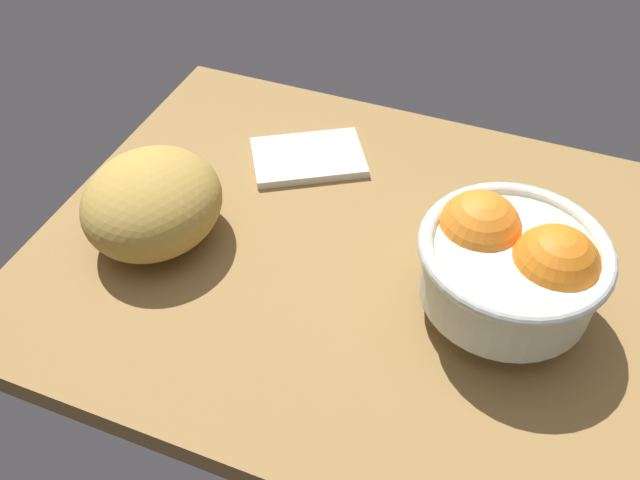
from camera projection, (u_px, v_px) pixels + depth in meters
ground_plane at (370, 264)px, 80.11cm from camera, size 76.15×57.87×3.00cm
fruit_bowl at (511, 264)px, 68.50cm from camera, size 18.92×18.92×12.61cm
bread_loaf at (152, 203)px, 77.65cm from camera, size 17.23×18.36×10.38cm
napkin_folded at (308, 157)px, 90.79cm from camera, size 17.26×15.61×1.12cm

